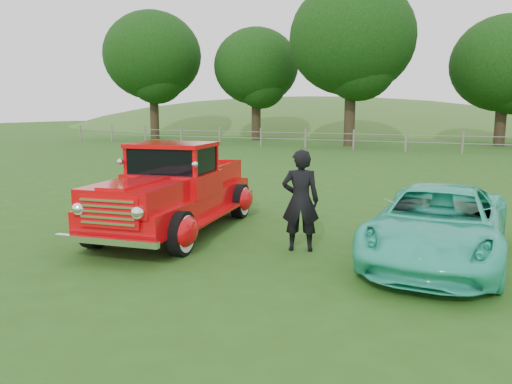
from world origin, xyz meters
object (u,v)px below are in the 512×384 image
at_px(tree_near_east, 505,64).
at_px(tree_mid_west, 256,67).
at_px(man, 300,201).
at_px(teal_sedan, 438,224).
at_px(red_pickup, 175,192).
at_px(tree_near_west, 352,39).
at_px(tree_far_west, 152,56).

bearing_deg(tree_near_east, tree_mid_west, -176.63).
height_order(tree_near_east, man, tree_near_east).
xyz_separation_m(tree_mid_west, tree_near_east, (17.00, 1.00, -0.30)).
bearing_deg(tree_mid_west, teal_sedan, -60.59).
bearing_deg(tree_mid_west, man, -64.59).
bearing_deg(teal_sedan, red_pickup, -176.63).
bearing_deg(tree_near_west, red_pickup, -84.53).
relative_size(teal_sedan, man, 2.44).
bearing_deg(man, red_pickup, -24.40).
bearing_deg(teal_sedan, tree_near_east, 88.67).
relative_size(tree_far_west, man, 5.64).
height_order(tree_mid_west, tree_near_west, tree_near_west).
distance_m(tree_near_east, teal_sedan, 28.51).
height_order(tree_near_west, tree_near_east, tree_near_west).
bearing_deg(red_pickup, teal_sedan, -5.96).
bearing_deg(tree_near_east, tree_far_west, -173.16).
distance_m(tree_near_east, red_pickup, 29.30).
relative_size(tree_near_west, red_pickup, 2.02).
xyz_separation_m(tree_far_west, teal_sedan, (23.27, -25.08, -5.89)).
distance_m(tree_far_west, man, 33.51).
relative_size(tree_near_east, man, 4.73).
bearing_deg(tree_near_west, tree_near_east, 23.96).
xyz_separation_m(tree_far_west, man, (21.05, -25.47, -5.61)).
distance_m(tree_mid_west, man, 30.77).
xyz_separation_m(tree_far_west, tree_near_west, (16.00, -1.00, 0.31)).
xyz_separation_m(tree_mid_west, red_pickup, (10.31, -27.18, -4.75)).
xyz_separation_m(tree_near_east, red_pickup, (-6.69, -28.18, -4.45)).
bearing_deg(tree_mid_west, tree_near_west, -20.56).
bearing_deg(man, tree_far_west, -68.80).
distance_m(tree_far_west, red_pickup, 31.65).
bearing_deg(red_pickup, tree_near_west, 88.35).
distance_m(tree_mid_west, red_pickup, 29.46).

